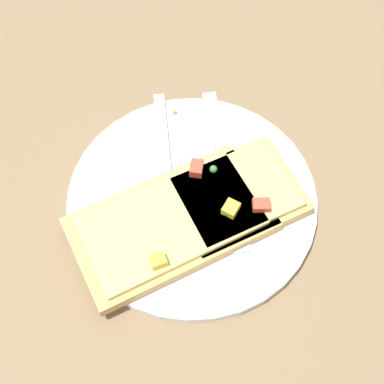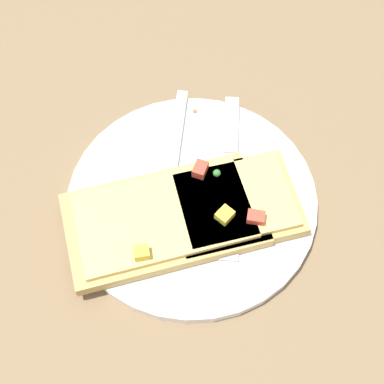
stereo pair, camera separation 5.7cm
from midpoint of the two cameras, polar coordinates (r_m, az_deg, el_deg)
ground_plane at (r=0.59m, az=-2.76°, el=-1.29°), size 4.00×4.00×0.00m
plate at (r=0.58m, az=-2.78°, el=-1.02°), size 0.27×0.27×0.01m
fork at (r=0.58m, az=-5.47°, el=0.55°), size 0.07×0.22×0.01m
knife at (r=0.60m, az=0.48°, el=3.82°), size 0.06×0.21×0.01m
pizza_slice_main at (r=0.55m, az=-5.23°, el=-3.61°), size 0.21×0.13×0.03m
pizza_slice_corner at (r=0.57m, az=1.96°, el=-0.64°), size 0.14×0.11×0.03m
crumb_scatter at (r=0.59m, az=1.13°, el=1.56°), size 0.05×0.16×0.01m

